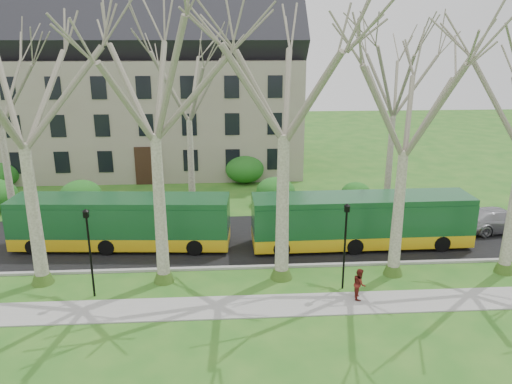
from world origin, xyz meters
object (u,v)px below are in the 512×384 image
(bus_lead, at_px, (122,222))
(pedestrian_b, at_px, (359,284))
(bus_follow, at_px, (361,220))
(sedan, at_px, (499,220))

(bus_lead, height_order, pedestrian_b, bus_lead)
(bus_follow, distance_m, pedestrian_b, 6.42)
(pedestrian_b, bearing_deg, bus_lead, 69.77)
(bus_lead, bearing_deg, bus_follow, 1.05)
(bus_follow, distance_m, sedan, 9.55)
(pedestrian_b, bearing_deg, sedan, -45.52)
(sedan, xyz_separation_m, pedestrian_b, (-11.04, -7.84, 0.00))
(sedan, bearing_deg, bus_follow, 94.39)
(bus_follow, bearing_deg, sedan, 9.72)
(pedestrian_b, bearing_deg, bus_follow, -6.23)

